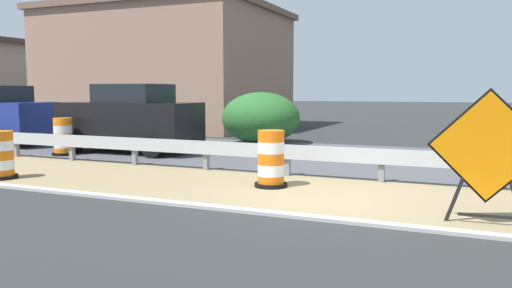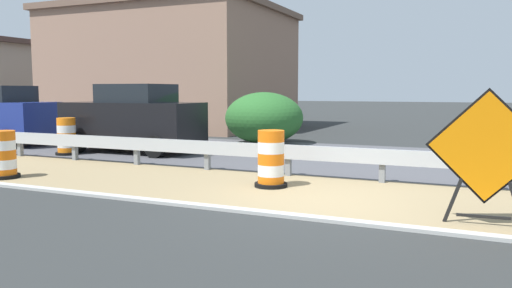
% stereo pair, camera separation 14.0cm
% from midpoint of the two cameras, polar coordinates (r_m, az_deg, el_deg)
% --- Properties ---
extents(ground_plane, '(160.00, 160.00, 0.00)m').
position_cam_midpoint_polar(ground_plane, '(8.85, 7.62, -6.43)').
color(ground_plane, '#2B2D2D').
extents(median_dirt_strip, '(3.57, 120.00, 0.01)m').
position_cam_midpoint_polar(median_dirt_strip, '(9.40, 8.57, -5.68)').
color(median_dirt_strip, '#8E7A56').
rests_on(median_dirt_strip, ground).
extents(far_lane_asphalt, '(6.81, 120.00, 0.00)m').
position_cam_midpoint_polar(far_lane_asphalt, '(14.41, 13.77, -1.69)').
color(far_lane_asphalt, '#4C4C51').
rests_on(far_lane_asphalt, ground).
extents(curb_near_edge, '(0.20, 120.00, 0.11)m').
position_cam_midpoint_polar(curb_near_edge, '(7.63, 4.97, -8.39)').
color(curb_near_edge, '#ADADA8').
rests_on(curb_near_edge, ground).
extents(guardrail_median, '(0.18, 41.66, 0.71)m').
position_cam_midpoint_polar(guardrail_median, '(11.61, -1.71, -0.79)').
color(guardrail_median, '#ADB2B7').
rests_on(guardrail_median, ground).
extents(warning_sign_diamond, '(0.16, 1.64, 1.96)m').
position_cam_midpoint_polar(warning_sign_diamond, '(7.78, 24.39, -0.78)').
color(warning_sign_diamond, black).
rests_on(warning_sign_diamond, ground).
extents(traffic_barrel_nearest, '(0.66, 0.66, 1.13)m').
position_cam_midpoint_polar(traffic_barrel_nearest, '(9.95, 1.31, -1.98)').
color(traffic_barrel_nearest, orange).
rests_on(traffic_barrel_nearest, ground).
extents(traffic_barrel_close, '(0.65, 0.65, 1.04)m').
position_cam_midpoint_polar(traffic_barrel_close, '(12.23, -27.27, -1.35)').
color(traffic_barrel_close, orange).
rests_on(traffic_barrel_close, ground).
extents(traffic_barrel_mid, '(0.67, 0.67, 1.10)m').
position_cam_midpoint_polar(traffic_barrel_mid, '(15.96, -21.29, 0.61)').
color(traffic_barrel_mid, orange).
rests_on(traffic_barrel_mid, ground).
extents(car_lead_near_lane, '(2.08, 4.34, 2.11)m').
position_cam_midpoint_polar(car_lead_near_lane, '(16.01, -14.32, 2.84)').
color(car_lead_near_lane, black).
rests_on(car_lead_near_lane, ground).
extents(roadside_shop_near, '(9.09, 11.16, 6.09)m').
position_cam_midpoint_polar(roadside_shop_near, '(26.99, -9.95, 8.44)').
color(roadside_shop_near, '#93705B').
rests_on(roadside_shop_near, ground).
extents(utility_pole_near, '(0.24, 1.80, 7.23)m').
position_cam_midpoint_polar(utility_pole_near, '(23.60, -13.59, 10.45)').
color(utility_pole_near, brown).
rests_on(utility_pole_near, ground).
extents(bush_roadside, '(2.81, 2.81, 1.85)m').
position_cam_midpoint_polar(bush_roadside, '(18.08, 0.34, 2.98)').
color(bush_roadside, '#286028').
rests_on(bush_roadside, ground).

